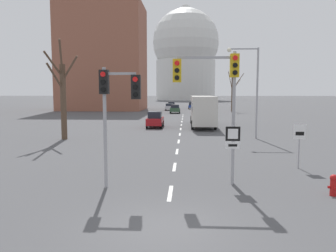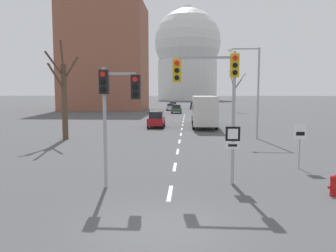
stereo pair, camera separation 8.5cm
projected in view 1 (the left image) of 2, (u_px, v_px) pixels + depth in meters
name	position (u px, v px, depth m)	size (l,w,h in m)	color
ground_plane	(165.00, 228.00, 9.36)	(800.00, 800.00, 0.00)	#4C4C4F
lane_stripe_0	(170.00, 193.00, 12.65)	(0.16, 2.00, 0.01)	silver
lane_stripe_1	(175.00, 167.00, 17.12)	(0.16, 2.00, 0.01)	silver
lane_stripe_2	(177.00, 151.00, 21.59)	(0.16, 2.00, 0.01)	silver
lane_stripe_3	(179.00, 141.00, 26.06)	(0.16, 2.00, 0.01)	silver
lane_stripe_4	(180.00, 134.00, 30.53)	(0.16, 2.00, 0.01)	silver
lane_stripe_5	(181.00, 129.00, 35.00)	(0.16, 2.00, 0.01)	silver
lane_stripe_6	(181.00, 125.00, 39.46)	(0.16, 2.00, 0.01)	silver
lane_stripe_7	(182.00, 122.00, 43.93)	(0.16, 2.00, 0.01)	silver
lane_stripe_8	(182.00, 119.00, 48.40)	(0.16, 2.00, 0.01)	silver
lane_stripe_9	(183.00, 117.00, 52.87)	(0.16, 2.00, 0.01)	silver
lane_stripe_10	(183.00, 115.00, 57.34)	(0.16, 2.00, 0.01)	silver
traffic_signal_near_right	(215.00, 84.00, 13.63)	(2.74, 0.34, 5.56)	#9E9EA3
traffic_signal_near_left	(115.00, 97.00, 13.03)	(1.63, 0.34, 4.87)	#9E9EA3
route_sign_post	(233.00, 145.00, 13.57)	(0.60, 0.08, 2.53)	#9E9EA3
speed_limit_sign	(299.00, 138.00, 16.62)	(0.60, 0.08, 2.33)	#9E9EA3
fire_hydrant	(333.00, 184.00, 12.27)	(0.40, 0.34, 0.82)	#B21414
street_lamp_right	(251.00, 82.00, 27.28)	(2.64, 0.36, 7.58)	#9E9EA3
sedan_near_left	(198.00, 104.00, 87.99)	(1.76, 4.40, 1.73)	silver
sedan_near_right	(155.00, 120.00, 36.42)	(1.77, 3.83, 1.80)	maroon
sedan_mid_centre	(172.00, 105.00, 83.12)	(1.90, 4.29, 1.57)	slate
sedan_far_left	(175.00, 109.00, 62.10)	(1.90, 3.93, 1.61)	#2D4C33
sedan_far_right	(192.00, 105.00, 78.16)	(1.68, 4.40, 1.65)	navy
sedan_distant_centre	(169.00, 107.00, 72.26)	(1.85, 4.00, 1.51)	#B7B7BC
city_bus	(203.00, 109.00, 37.46)	(2.66, 10.80, 3.48)	beige
bare_tree_left_near	(63.00, 96.00, 26.80)	(2.47, 2.31, 8.00)	brown
bare_tree_right_near	(233.00, 90.00, 66.32)	(3.40, 3.52, 10.11)	brown
capitol_dome	(186.00, 55.00, 174.72)	(35.10, 35.10, 49.58)	silver
apartment_block_left	(104.00, 58.00, 73.54)	(18.00, 14.00, 23.37)	#935642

